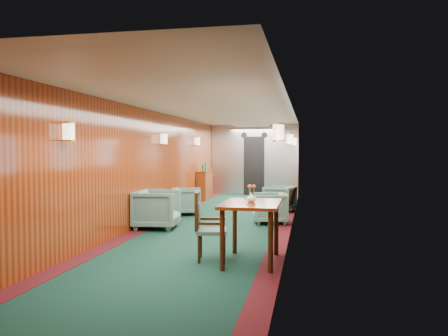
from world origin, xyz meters
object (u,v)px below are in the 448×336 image
Objects in this scene: armchair_left_near at (157,209)px; armchair_right_far at (280,199)px; armchair_left_far at (187,201)px; dining_table at (251,212)px; side_chair at (205,223)px; armchair_right_near at (270,208)px; credenza at (205,185)px.

armchair_right_far is (2.22, 2.89, -0.06)m from armchair_left_near.
armchair_left_near is 1.19× the size of armchair_left_far.
dining_table is 0.67m from side_chair.
dining_table is 1.58× the size of armchair_left_far.
armchair_right_far is (0.06, 5.10, -0.38)m from dining_table.
armchair_right_near is at bearing -69.43° from armchair_left_near.
credenza reaches higher than armchair_right_far.
armchair_left_far is 1.00× the size of armchair_right_far.
side_chair reaches higher than armchair_left_near.
dining_table is at bearing -168.28° from armchair_left_far.
dining_table is 5.11m from armchair_right_far.
credenza reaches higher than armchair_left_near.
armchair_right_near is at bearing -128.42° from armchair_left_far.
armchair_right_far is at bearing 89.45° from dining_table.
side_chair is at bearing -175.86° from armchair_left_far.
dining_table reaches higher than armchair_right_far.
armchair_right_far is (2.16, 0.96, 0.00)m from armchair_left_far.
armchair_right_far is (0.08, 1.85, -0.00)m from armchair_right_near.
side_chair is 5.16m from armchair_right_far.
armchair_right_far is at bearing 168.01° from armchair_right_near.
armchair_left_near is (0.24, -5.02, -0.07)m from credenza.
side_chair is 1.37× the size of armchair_left_far.
credenza is at bearing -114.89° from armchair_right_far.
armchair_left_far is 2.36m from armchair_right_far.
dining_table is 0.95× the size of credenza.
armchair_right_near is at bearing 69.18° from side_chair.
armchair_left_far is (-1.45, 4.15, -0.20)m from side_chair.
credenza is at bearing 93.63° from side_chair.
side_chair is 1.15× the size of armchair_left_near.
armchair_right_near is (2.08, -0.89, 0.00)m from armchair_left_far.
side_chair is 7.45m from credenza.
armchair_right_near is (2.13, 1.04, -0.06)m from armchair_left_near.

